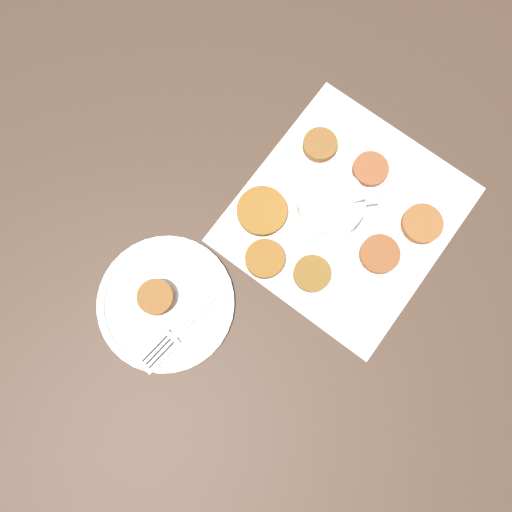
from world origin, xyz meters
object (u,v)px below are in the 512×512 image
sauce_bowl (329,208)px  fork (174,335)px  fritter_on_plate (156,297)px  serving_plate (166,303)px

sauce_bowl → fork: bearing=-14.3°
sauce_bowl → fritter_on_plate: bearing=-26.2°
serving_plate → fritter_on_plate: size_ratio=3.88×
sauce_bowl → fork: sauce_bowl is taller
sauce_bowl → fritter_on_plate: (0.28, -0.14, -0.01)m
serving_plate → fork: 0.05m
sauce_bowl → serving_plate: (0.27, -0.12, -0.02)m
sauce_bowl → fritter_on_plate: sauce_bowl is taller
sauce_bowl → serving_plate: bearing=-23.9°
fritter_on_plate → fork: fritter_on_plate is taller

